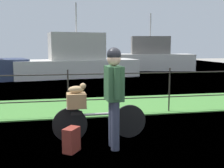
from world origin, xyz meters
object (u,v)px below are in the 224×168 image
(cyclist_person, at_px, (114,89))
(wooden_crate, at_px, (76,100))
(moored_boat_near, at_px, (150,58))
(bicycle_main, at_px, (99,122))
(backpack_on_paving, at_px, (71,140))
(terrier_dog, at_px, (77,89))
(moored_boat_mid, at_px, (77,61))

(cyclist_person, bearing_deg, wooden_crate, 143.81)
(wooden_crate, height_order, moored_boat_near, moored_boat_near)
(bicycle_main, bearing_deg, backpack_on_paving, -137.05)
(terrier_dog, height_order, moored_boat_near, moored_boat_near)
(bicycle_main, height_order, moored_boat_near, moored_boat_near)
(bicycle_main, distance_m, terrier_dog, 0.73)
(moored_boat_near, bearing_deg, terrier_dog, -113.55)
(wooden_crate, distance_m, moored_boat_mid, 10.33)
(bicycle_main, distance_m, backpack_on_paving, 0.72)
(cyclist_person, height_order, backpack_on_paving, cyclist_person)
(backpack_on_paving, distance_m, moored_boat_near, 15.47)
(bicycle_main, relative_size, cyclist_person, 1.02)
(cyclist_person, distance_m, moored_boat_mid, 10.75)
(cyclist_person, height_order, moored_boat_mid, moored_boat_mid)
(cyclist_person, distance_m, backpack_on_paving, 1.07)
(bicycle_main, bearing_deg, cyclist_person, -67.38)
(moored_boat_near, bearing_deg, backpack_on_paving, -113.32)
(bicycle_main, bearing_deg, moored_boat_mid, 88.82)
(terrier_dog, height_order, backpack_on_paving, terrier_dog)
(terrier_dog, xyz_separation_m, backpack_on_paving, (-0.14, -0.47, -0.76))
(moored_boat_near, bearing_deg, moored_boat_mid, -147.65)
(cyclist_person, relative_size, moored_boat_near, 0.27)
(wooden_crate, distance_m, cyclist_person, 0.78)
(moored_boat_mid, bearing_deg, moored_boat_near, 32.35)
(terrier_dog, distance_m, backpack_on_paving, 0.90)
(backpack_on_paving, xyz_separation_m, moored_boat_near, (6.12, 14.20, 0.67))
(terrier_dog, height_order, moored_boat_mid, moored_boat_mid)
(bicycle_main, distance_m, moored_boat_mid, 10.32)
(cyclist_person, bearing_deg, moored_boat_mid, 89.85)
(terrier_dog, relative_size, backpack_on_paving, 0.79)
(moored_boat_near, bearing_deg, wooden_crate, -113.63)
(cyclist_person, bearing_deg, bicycle_main, 112.62)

